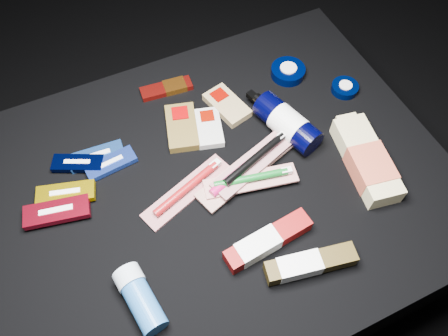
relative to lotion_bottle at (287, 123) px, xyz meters
name	(u,v)px	position (x,y,z in m)	size (l,w,h in m)	color
ground	(221,248)	(-0.19, -0.05, -0.43)	(3.00, 3.00, 0.00)	black
cloth_table	(220,219)	(-0.19, -0.05, -0.23)	(0.98, 0.78, 0.40)	black
luna_bar_0	(97,156)	(-0.41, 0.11, -0.03)	(0.12, 0.05, 0.02)	blue
luna_bar_1	(111,164)	(-0.39, 0.08, -0.02)	(0.11, 0.05, 0.01)	#2343B8
luna_bar_2	(78,163)	(-0.46, 0.11, -0.02)	(0.12, 0.08, 0.01)	black
luna_bar_3	(66,194)	(-0.50, 0.05, -0.02)	(0.13, 0.08, 0.02)	#C5A405
luna_bar_4	(57,212)	(-0.52, 0.01, -0.01)	(0.14, 0.07, 0.02)	maroon
clif_bar_0	(182,125)	(-0.21, 0.11, -0.02)	(0.10, 0.14, 0.02)	brown
clif_bar_1	(209,126)	(-0.16, 0.08, -0.02)	(0.08, 0.12, 0.02)	beige
clif_bar_2	(226,104)	(-0.09, 0.13, -0.02)	(0.09, 0.13, 0.02)	#9A8154
power_bar	(169,88)	(-0.20, 0.23, -0.03)	(0.13, 0.05, 0.02)	maroon
lotion_bottle	(287,123)	(0.00, 0.00, 0.00)	(0.11, 0.21, 0.07)	black
cream_tin_upper	(288,71)	(0.09, 0.15, -0.02)	(0.08, 0.08, 0.03)	black
cream_tin_lower	(345,88)	(0.19, 0.05, -0.02)	(0.07, 0.07, 0.02)	black
bodywash_bottle	(367,161)	(0.11, -0.16, -0.01)	(0.11, 0.23, 0.05)	#D2C28A
deodorant_stick	(140,298)	(-0.43, -0.23, -0.01)	(0.07, 0.13, 0.05)	#215796
toothbrush_pack_0	(188,189)	(-0.26, -0.05, -0.02)	(0.22, 0.12, 0.02)	#ACA2A0
toothbrush_pack_1	(246,168)	(-0.13, -0.06, -0.02)	(0.25, 0.13, 0.03)	silver
toothbrush_pack_2	(252,179)	(-0.13, -0.09, -0.01)	(0.20, 0.09, 0.02)	silver
toothbrush_pack_3	(256,159)	(-0.11, -0.06, 0.00)	(0.22, 0.12, 0.02)	#AAA29F
toothpaste_carton_red	(264,242)	(-0.18, -0.23, -0.02)	(0.19, 0.06, 0.04)	maroon
toothpaste_carton_green	(306,264)	(-0.13, -0.30, -0.01)	(0.18, 0.07, 0.03)	#382B0E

